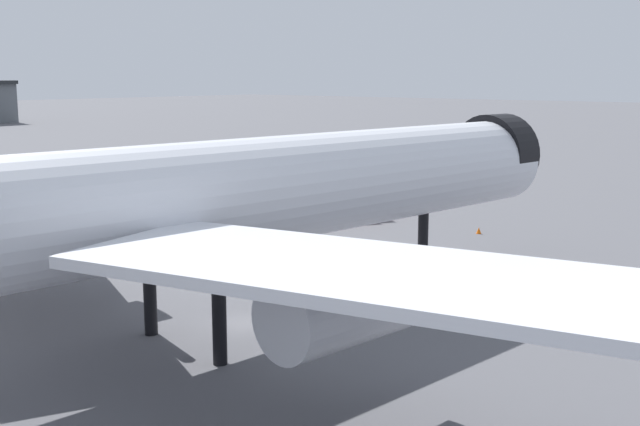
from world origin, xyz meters
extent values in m
plane|color=#56565B|center=(0.00, 0.00, 0.00)|extent=(900.00, 900.00, 0.00)
cylinder|color=silver|center=(-2.60, -1.07, 8.73)|extent=(60.58, 12.64, 6.72)
cone|color=silver|center=(27.36, -4.05, 8.73)|extent=(8.00, 7.28, 6.58)
cylinder|color=black|center=(26.02, -3.91, 9.24)|extent=(3.68, 7.05, 6.79)
cube|color=silver|center=(-5.56, 16.21, 7.89)|extent=(19.70, 28.68, 0.54)
cylinder|color=#B7BAC1|center=(-4.45, 12.84, 5.68)|extent=(8.75, 4.51, 3.69)
cube|color=silver|center=(-8.91, -17.43, 7.89)|extent=(15.20, 28.53, 0.54)
cylinder|color=#B7BAC1|center=(-7.15, -14.34, 5.68)|extent=(8.75, 4.51, 3.69)
cylinder|color=black|center=(16.57, -2.97, 2.69)|extent=(0.81, 0.81, 5.37)
cylinder|color=black|center=(-5.25, 2.74, 2.69)|extent=(0.81, 0.81, 5.37)
cylinder|color=black|center=(-5.94, -4.28, 2.69)|extent=(0.81, 0.81, 5.37)
cube|color=black|center=(34.40, 17.30, 0.62)|extent=(5.91, 4.75, 0.35)
cube|color=red|center=(35.83, 16.48, 1.60)|extent=(3.06, 3.09, 1.60)
cube|color=#1E2D38|center=(36.68, 15.98, 1.92)|extent=(1.04, 1.71, 0.80)
cube|color=red|center=(33.55, 17.80, 1.90)|extent=(4.01, 3.65, 2.20)
cylinder|color=black|center=(36.64, 17.33, 0.45)|extent=(0.92, 0.69, 0.90)
cylinder|color=black|center=(35.49, 15.34, 0.45)|extent=(0.92, 0.69, 0.90)
cylinder|color=black|center=(33.31, 19.27, 0.45)|extent=(0.92, 0.69, 0.90)
cylinder|color=black|center=(32.16, 17.28, 0.45)|extent=(0.92, 0.69, 0.90)
cube|color=black|center=(29.33, 20.25, 0.32)|extent=(2.83, 2.59, 0.20)
cube|color=beige|center=(29.33, 20.25, 1.12)|extent=(2.83, 2.59, 1.40)
sphere|color=black|center=(28.96, 19.09, 0.22)|extent=(0.44, 0.44, 0.44)
sphere|color=black|center=(28.12, 20.33, 0.22)|extent=(0.44, 0.44, 0.44)
sphere|color=black|center=(30.55, 20.17, 0.22)|extent=(0.44, 0.44, 0.44)
sphere|color=black|center=(29.70, 21.41, 0.22)|extent=(0.44, 0.44, 0.44)
cone|color=#F2600C|center=(26.30, 23.11, 0.30)|extent=(0.48, 0.48, 0.61)
cone|color=#F2600C|center=(35.84, 2.69, 0.33)|extent=(0.52, 0.52, 0.66)
camera|label=1|loc=(-33.94, -35.22, 15.79)|focal=43.93mm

